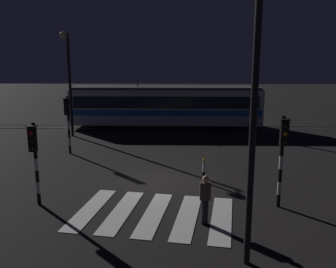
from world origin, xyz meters
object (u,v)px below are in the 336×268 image
object	(u,v)px
tram	(166,106)
pedestrian_waiting_at_kerb	(205,200)
street_lamp_trackside_right	(254,76)
bollard_island_edge	(204,170)
traffic_light_corner_near_left	(34,152)
traffic_light_corner_far_left	(68,116)
traffic_light_corner_near_right	(283,148)
street_lamp_near_kerb	(257,90)
street_lamp_trackside_left	(68,72)

from	to	relation	value
tram	pedestrian_waiting_at_kerb	world-z (taller)	tram
street_lamp_trackside_right	bollard_island_edge	world-z (taller)	street_lamp_trackside_right
tram	traffic_light_corner_near_left	bearing A→B (deg)	-105.61
tram	pedestrian_waiting_at_kerb	distance (m)	17.20
traffic_light_corner_far_left	traffic_light_corner_near_left	bearing A→B (deg)	-82.58
traffic_light_corner_near_left	traffic_light_corner_near_right	bearing A→B (deg)	0.07
traffic_light_corner_near_left	bollard_island_edge	world-z (taller)	traffic_light_corner_near_left
traffic_light_corner_far_left	tram	xyz separation A→B (m)	(5.35, 8.19, -0.47)
street_lamp_near_kerb	street_lamp_trackside_right	size ratio (longest dim) A/B	1.15
traffic_light_corner_near_left	tram	bearing A→B (deg)	74.39
tram	bollard_island_edge	xyz separation A→B (m)	(2.08, -12.91, -1.19)
tram	bollard_island_edge	world-z (taller)	tram
street_lamp_trackside_left	bollard_island_edge	size ratio (longest dim) A/B	6.43
tram	traffic_light_corner_far_left	bearing A→B (deg)	-123.15
traffic_light_corner_far_left	tram	bearing A→B (deg)	56.85
traffic_light_corner_near_left	street_lamp_trackside_right	xyz separation A→B (m)	(10.47, 12.27, 2.12)
traffic_light_corner_near_left	street_lamp_trackside_left	size ratio (longest dim) A/B	0.45
traffic_light_corner_near_right	bollard_island_edge	world-z (taller)	traffic_light_corner_near_right
traffic_light_corner_near_right	street_lamp_trackside_right	distance (m)	12.49
traffic_light_corner_near_left	traffic_light_corner_near_right	distance (m)	9.08
traffic_light_corner_near_left	street_lamp_trackside_right	size ratio (longest dim) A/B	0.48
traffic_light_corner_near_left	pedestrian_waiting_at_kerb	distance (m)	6.48
street_lamp_near_kerb	street_lamp_trackside_left	bearing A→B (deg)	120.14
bollard_island_edge	traffic_light_corner_near_right	bearing A→B (deg)	-46.25
street_lamp_trackside_left	bollard_island_edge	xyz separation A→B (m)	(8.63, -9.34, -3.97)
street_lamp_near_kerb	street_lamp_trackside_right	bearing A→B (deg)	78.59
street_lamp_trackside_right	traffic_light_corner_near_left	bearing A→B (deg)	-130.47
street_lamp_trackside_left	bollard_island_edge	world-z (taller)	street_lamp_trackside_left
traffic_light_corner_near_left	pedestrian_waiting_at_kerb	world-z (taller)	traffic_light_corner_near_left
traffic_light_corner_near_right	traffic_light_corner_far_left	bearing A→B (deg)	143.41
traffic_light_corner_near_left	street_lamp_trackside_left	bearing A→B (deg)	100.20
traffic_light_corner_near_right	tram	distance (m)	16.35
traffic_light_corner_near_left	tram	world-z (taller)	tram
traffic_light_corner_near_right	bollard_island_edge	distance (m)	4.17
traffic_light_corner_far_left	bollard_island_edge	distance (m)	8.95
street_lamp_trackside_right	street_lamp_trackside_left	bearing A→B (deg)	-179.21
traffic_light_corner_near_right	street_lamp_trackside_right	world-z (taller)	street_lamp_trackside_right
traffic_light_corner_far_left	street_lamp_near_kerb	size ratio (longest dim) A/B	0.44
street_lamp_near_kerb	bollard_island_edge	distance (m)	8.00
street_lamp_trackside_right	tram	xyz separation A→B (m)	(-6.09, 3.40, -2.48)
traffic_light_corner_far_left	bollard_island_edge	world-z (taller)	traffic_light_corner_far_left
traffic_light_corner_near_left	bollard_island_edge	distance (m)	7.18
traffic_light_corner_near_left	street_lamp_trackside_left	distance (m)	12.53
street_lamp_trackside_right	pedestrian_waiting_at_kerb	xyz separation A→B (m)	(-4.26, -13.69, -3.34)
street_lamp_trackside_right	pedestrian_waiting_at_kerb	world-z (taller)	street_lamp_trackside_right
traffic_light_corner_near_right	pedestrian_waiting_at_kerb	xyz separation A→B (m)	(-2.88, -1.43, -1.41)
traffic_light_corner_far_left	pedestrian_waiting_at_kerb	bearing A→B (deg)	-51.09
traffic_light_corner_far_left	street_lamp_near_kerb	distance (m)	14.31
tram	traffic_light_corner_near_right	bearing A→B (deg)	-73.28
bollard_island_edge	street_lamp_trackside_left	bearing A→B (deg)	132.74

